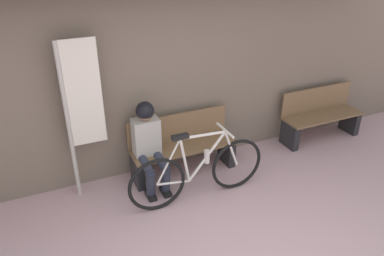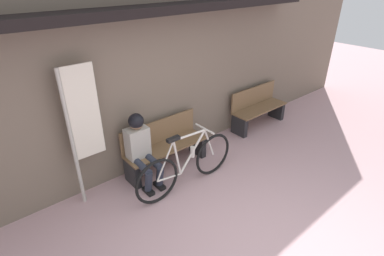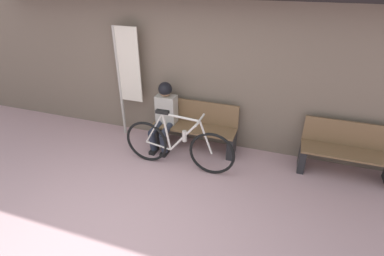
% 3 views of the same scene
% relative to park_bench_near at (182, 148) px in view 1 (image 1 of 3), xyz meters
% --- Properties ---
extents(storefront_wall, '(12.00, 0.56, 3.20)m').
position_rel_park_bench_near_xyz_m(storefront_wall, '(-0.26, 0.30, 1.29)').
color(storefront_wall, '#756656').
rests_on(storefront_wall, ground_plane).
extents(park_bench_near, '(1.43, 0.42, 0.82)m').
position_rel_park_bench_near_xyz_m(park_bench_near, '(0.00, 0.00, 0.00)').
color(park_bench_near, brown).
rests_on(park_bench_near, ground_plane).
extents(bicycle, '(1.78, 0.40, 0.95)m').
position_rel_park_bench_near_xyz_m(bicycle, '(-0.05, -0.64, 0.02)').
color(bicycle, black).
rests_on(bicycle, ground_plane).
extents(person_seated, '(0.34, 0.60, 1.15)m').
position_rel_park_bench_near_xyz_m(person_seated, '(-0.50, -0.11, 0.29)').
color(person_seated, '#2D3342').
rests_on(person_seated, ground_plane).
extents(park_bench_far, '(1.33, 0.42, 0.82)m').
position_rel_park_bench_near_xyz_m(park_bench_far, '(2.39, -0.00, -0.01)').
color(park_bench_far, brown).
rests_on(park_bench_far, ground_plane).
extents(banner_pole, '(0.45, 0.05, 1.98)m').
position_rel_park_bench_near_xyz_m(banner_pole, '(-1.26, 0.05, 0.85)').
color(banner_pole, '#B7B2A8').
rests_on(banner_pole, ground_plane).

